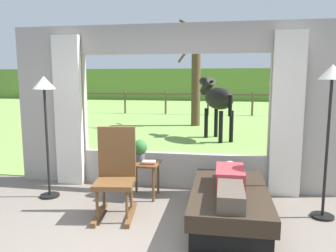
{
  "coord_description": "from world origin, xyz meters",
  "views": [
    {
      "loc": [
        0.81,
        -2.85,
        1.74
      ],
      "look_at": [
        0.0,
        1.8,
        1.05
      ],
      "focal_mm": 35.49,
      "sensor_mm": 36.0,
      "label": 1
    }
  ],
  "objects": [
    {
      "name": "back_wall_with_window",
      "position": [
        0.0,
        2.26,
        1.25
      ],
      "size": [
        5.2,
        0.12,
        2.55
      ],
      "color": "#9E998E",
      "rests_on": "ground_plane"
    },
    {
      "name": "curtain_panel_left",
      "position": [
        -1.69,
        2.12,
        1.2
      ],
      "size": [
        0.44,
        0.1,
        2.4
      ],
      "primitive_type": "cube",
      "color": "silver",
      "rests_on": "ground_plane"
    },
    {
      "name": "curtain_panel_right",
      "position": [
        1.69,
        2.12,
        1.2
      ],
      "size": [
        0.44,
        0.1,
        2.4
      ],
      "primitive_type": "cube",
      "color": "silver",
      "rests_on": "ground_plane"
    },
    {
      "name": "outdoor_pasture_lawn",
      "position": [
        0.0,
        13.16,
        0.01
      ],
      "size": [
        36.0,
        21.68,
        0.02
      ],
      "primitive_type": "cube",
      "color": "#759E47",
      "rests_on": "ground_plane"
    },
    {
      "name": "distant_hill_ridge",
      "position": [
        0.0,
        23.0,
        1.2
      ],
      "size": [
        36.0,
        2.0,
        2.4
      ],
      "primitive_type": "cube",
      "color": "olive",
      "rests_on": "ground_plane"
    },
    {
      "name": "recliner_sofa",
      "position": [
        0.89,
        1.03,
        0.22
      ],
      "size": [
        0.92,
        1.71,
        0.42
      ],
      "rotation": [
        0.0,
        0.0,
        0.01
      ],
      "color": "black",
      "rests_on": "ground_plane"
    },
    {
      "name": "reclining_person",
      "position": [
        0.89,
        0.98,
        0.52
      ],
      "size": [
        0.35,
        1.43,
        0.22
      ],
      "rotation": [
        0.0,
        0.0,
        0.01
      ],
      "color": "#B23338",
      "rests_on": "recliner_sofa"
    },
    {
      "name": "rocking_chair",
      "position": [
        -0.54,
        1.05,
        0.55
      ],
      "size": [
        0.55,
        0.74,
        1.12
      ],
      "rotation": [
        0.0,
        0.0,
        0.14
      ],
      "color": "brown",
      "rests_on": "ground_plane"
    },
    {
      "name": "side_table",
      "position": [
        -0.34,
        1.71,
        0.43
      ],
      "size": [
        0.44,
        0.44,
        0.52
      ],
      "color": "brown",
      "rests_on": "ground_plane"
    },
    {
      "name": "potted_plant",
      "position": [
        -0.42,
        1.77,
        0.7
      ],
      "size": [
        0.22,
        0.22,
        0.32
      ],
      "color": "#4C5156",
      "rests_on": "side_table"
    },
    {
      "name": "book_stack",
      "position": [
        -0.24,
        1.64,
        0.54
      ],
      "size": [
        0.2,
        0.16,
        0.04
      ],
      "color": "#B22D28",
      "rests_on": "side_table"
    },
    {
      "name": "floor_lamp_left",
      "position": [
        -1.72,
        1.47,
        1.42
      ],
      "size": [
        0.32,
        0.32,
        1.76
      ],
      "color": "black",
      "rests_on": "ground_plane"
    },
    {
      "name": "floor_lamp_right",
      "position": [
        2.04,
        1.39,
        1.53
      ],
      "size": [
        0.32,
        0.32,
        1.9
      ],
      "color": "black",
      "rests_on": "ground_plane"
    },
    {
      "name": "horse",
      "position": [
        0.58,
        6.42,
        1.16
      ],
      "size": [
        1.23,
        1.73,
        1.73
      ],
      "rotation": [
        0.0,
        0.0,
        0.53
      ],
      "color": "black",
      "rests_on": "outdoor_pasture_lawn"
    },
    {
      "name": "pasture_tree",
      "position": [
        -0.26,
        9.02,
        1.75
      ],
      "size": [
        1.44,
        1.43,
        3.66
      ],
      "color": "#4C3823",
      "rests_on": "outdoor_pasture_lawn"
    },
    {
      "name": "pasture_fence_line",
      "position": [
        0.0,
        12.6,
        0.74
      ],
      "size": [
        16.1,
        0.1,
        1.1
      ],
      "color": "brown",
      "rests_on": "outdoor_pasture_lawn"
    }
  ]
}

